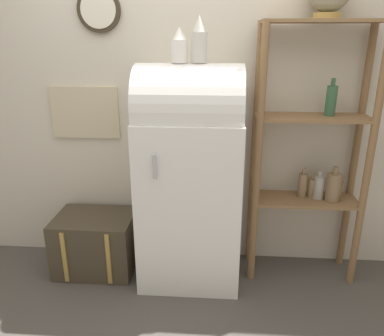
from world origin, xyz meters
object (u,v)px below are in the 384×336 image
(refrigerator, at_px, (190,175))
(vase_center, at_px, (199,41))
(suitcase_trunk, at_px, (96,243))
(vase_left, at_px, (180,46))

(refrigerator, relative_size, vase_center, 5.50)
(suitcase_trunk, distance_m, vase_center, 1.66)
(suitcase_trunk, bearing_deg, refrigerator, -2.07)
(refrigerator, distance_m, vase_left, 0.85)
(vase_left, xyz_separation_m, vase_center, (0.12, 0.01, 0.03))
(suitcase_trunk, xyz_separation_m, vase_center, (0.78, -0.03, 1.46))
(refrigerator, bearing_deg, suitcase_trunk, 177.93)
(refrigerator, xyz_separation_m, suitcase_trunk, (-0.72, 0.03, -0.58))
(suitcase_trunk, xyz_separation_m, vase_left, (0.66, -0.03, 1.43))
(suitcase_trunk, relative_size, vase_center, 2.06)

